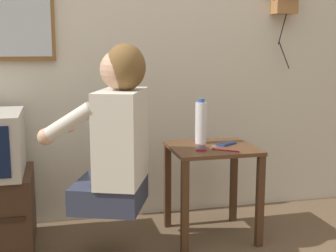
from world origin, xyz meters
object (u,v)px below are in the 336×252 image
cell_phone_spare (227,144)px  toothbrush (223,149)px  cell_phone_held (201,148)px  person (117,133)px  wall_mirror (22,13)px  water_bottle (201,122)px

cell_phone_spare → toothbrush: 0.16m
cell_phone_held → cell_phone_spare: (0.19, 0.08, 0.00)m
cell_phone_spare → person: bearing=-107.6°
wall_mirror → water_bottle: (1.05, -0.35, -0.66)m
person → toothbrush: 0.64m
wall_mirror → toothbrush: 1.48m
person → cell_phone_spare: bearing=-53.7°
water_bottle → toothbrush: 0.26m
person → cell_phone_spare: size_ratio=6.44×
person → wall_mirror: 1.02m
cell_phone_held → toothbrush: (0.12, -0.06, 0.00)m
wall_mirror → cell_phone_spare: (1.18, -0.43, -0.79)m
cell_phone_held → water_bottle: size_ratio=0.49×
wall_mirror → cell_phone_held: wall_mirror is taller
person → wall_mirror: (-0.49, 0.62, 0.65)m
water_bottle → person: bearing=-154.3°
wall_mirror → cell_phone_held: size_ratio=4.26×
wall_mirror → cell_phone_spare: size_ratio=4.25×
wall_mirror → cell_phone_held: 1.37m
person → water_bottle: (0.56, 0.27, -0.01)m
toothbrush → person: bearing=130.4°
cell_phone_held → toothbrush: size_ratio=0.98×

